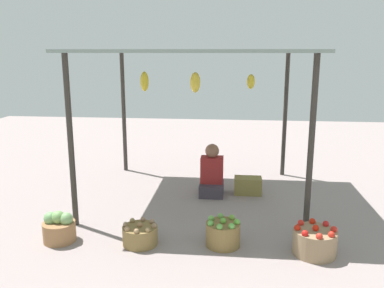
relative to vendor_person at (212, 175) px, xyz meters
The scene contains 8 objects.
ground_plane 0.38m from the vendor_person, 158.58° to the right, with size 14.00×14.00×0.00m, color gray.
market_stall_structure 1.73m from the vendor_person, 158.58° to the right, with size 3.13×2.71×2.16m.
vendor_person is the anchor object (origin of this frame).
basket_cabbages 2.41m from the vendor_person, 133.43° to the right, with size 0.37×0.37×0.36m.
basket_potatoes 1.88m from the vendor_person, 112.43° to the right, with size 0.40×0.40×0.27m.
basket_green_apples 1.69m from the vendor_person, 82.58° to the right, with size 0.39×0.39×0.33m.
basket_red_tomatoes 2.14m from the vendor_person, 55.72° to the right, with size 0.46×0.46×0.34m.
wooden_crate_near_vendor 0.58m from the vendor_person, ahead, with size 0.41×0.25×0.26m, color olive.
Camera 1 is at (0.53, -5.78, 2.14)m, focal length 37.81 mm.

